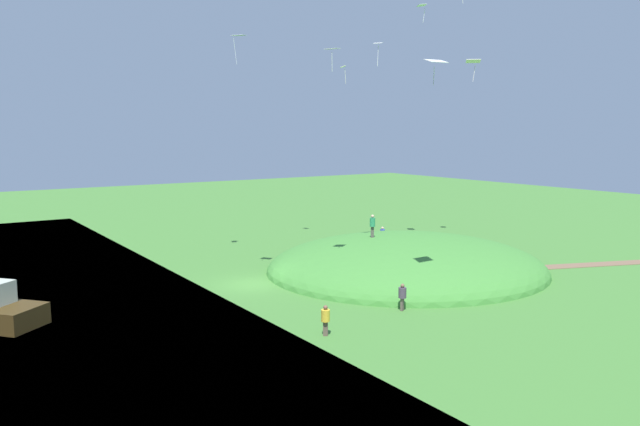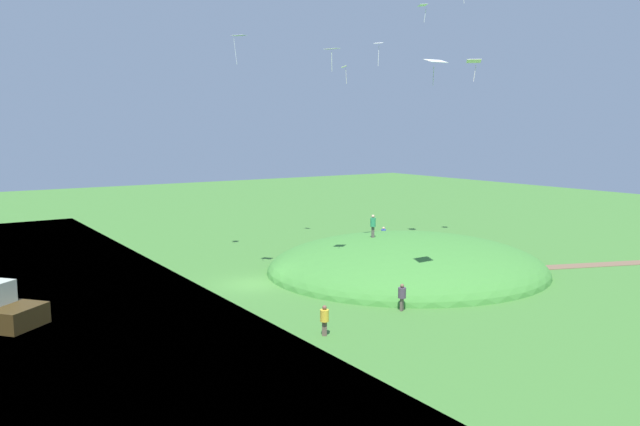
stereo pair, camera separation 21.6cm
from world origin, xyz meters
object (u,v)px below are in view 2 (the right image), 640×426
(kite_4, at_px, (474,62))
(kite_8, at_px, (436,62))
(kite_7, at_px, (332,50))
(kite_11, at_px, (344,68))
(kite_3, at_px, (238,37))
(person_on_hilltop, at_px, (373,223))
(kite_5, at_px, (379,45))
(kite_6, at_px, (423,6))
(person_with_child, at_px, (402,294))
(person_walking_path, at_px, (324,317))
(person_near_shore, at_px, (383,233))

(kite_4, distance_m, kite_8, 11.54)
(kite_7, relative_size, kite_11, 0.93)
(kite_3, xyz_separation_m, kite_7, (2.77, -6.49, -1.27))
(kite_3, height_order, kite_11, kite_3)
(person_on_hilltop, bearing_deg, kite_3, 26.84)
(kite_3, distance_m, kite_11, 13.14)
(person_on_hilltop, height_order, kite_5, kite_5)
(kite_4, bearing_deg, kite_11, 103.49)
(kite_7, bearing_deg, kite_5, 37.37)
(kite_4, relative_size, kite_11, 1.02)
(person_on_hilltop, height_order, kite_11, kite_11)
(kite_5, xyz_separation_m, kite_6, (6.77, 2.63, 3.99))
(person_with_child, xyz_separation_m, kite_7, (-2.07, 4.10, 13.90))
(kite_7, bearing_deg, person_walking_path, -127.65)
(kite_5, bearing_deg, kite_11, 86.07)
(person_on_hilltop, height_order, person_with_child, person_on_hilltop)
(kite_6, height_order, kite_11, kite_6)
(kite_3, relative_size, kite_4, 1.25)
(person_on_hilltop, xyz_separation_m, kite_4, (4.58, -5.15, 11.48))
(kite_6, relative_size, kite_8, 1.10)
(kite_3, xyz_separation_m, kite_11, (12.05, 5.16, -0.85))
(person_near_shore, distance_m, kite_11, 15.34)
(kite_7, bearing_deg, person_near_shore, 41.29)
(kite_7, bearing_deg, kite_11, 51.47)
(kite_4, bearing_deg, kite_3, 157.03)
(kite_4, distance_m, kite_7, 12.03)
(person_near_shore, relative_size, kite_11, 1.09)
(kite_4, bearing_deg, person_on_hilltop, 131.64)
(person_walking_path, height_order, person_with_child, person_with_child)
(person_near_shore, bearing_deg, kite_4, 149.45)
(person_walking_path, relative_size, kite_4, 1.06)
(person_near_shore, xyz_separation_m, kite_5, (-5.70, -6.03, 15.57))
(kite_4, relative_size, kite_5, 0.85)
(person_near_shore, xyz_separation_m, kite_4, (-2.63, -12.64, 13.96))
(person_near_shore, relative_size, kite_7, 1.17)
(kite_4, xyz_separation_m, kite_6, (3.70, 9.24, 5.60))
(person_near_shore, distance_m, kite_4, 19.01)
(person_near_shore, bearing_deg, kite_5, 117.79)
(person_on_hilltop, relative_size, kite_3, 0.92)
(kite_3, xyz_separation_m, kite_6, (18.49, 2.97, 4.39))
(person_near_shore, bearing_deg, kite_7, 112.47)
(kite_8, relative_size, kite_11, 0.92)
(person_near_shore, relative_size, kite_4, 1.06)
(kite_11, bearing_deg, kite_6, -18.78)
(person_with_child, distance_m, kite_6, 27.44)
(person_walking_path, xyz_separation_m, kite_5, (13.01, 12.10, 15.58))
(kite_7, bearing_deg, kite_4, 1.06)
(person_on_hilltop, relative_size, person_near_shore, 1.08)
(kite_6, bearing_deg, kite_7, -148.96)
(kite_8, bearing_deg, kite_11, 68.72)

